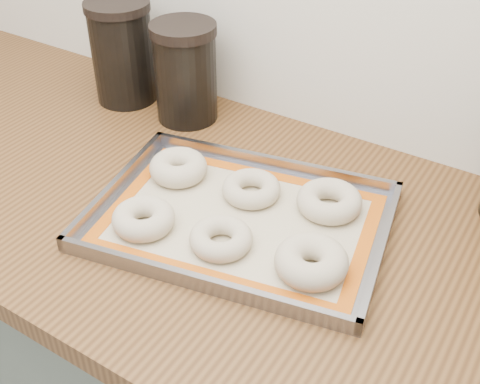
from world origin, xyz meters
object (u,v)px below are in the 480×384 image
Objects in this scene: bagel_back_mid at (251,189)px; canister_left at (122,52)px; canister_mid at (185,72)px; bagel_front_right at (311,261)px; bagel_back_left at (178,167)px; bagel_front_left at (143,218)px; bagel_back_right at (329,201)px; bagel_front_mid at (221,238)px; baking_tray at (240,219)px.

canister_left is (-0.41, 0.16, 0.09)m from bagel_back_mid.
canister_mid is (0.16, 0.00, -0.01)m from canister_left.
bagel_back_mid is 0.50× the size of canister_mid.
bagel_front_right is 1.06× the size of bagel_back_left.
bagel_front_left is 0.47× the size of canister_left.
bagel_back_left is 0.95× the size of bagel_back_right.
baking_tray is at bearing 97.99° from bagel_front_mid.
bagel_front_right reaches higher than bagel_front_mid.
canister_left is at bearing 146.45° from bagel_back_left.
canister_mid reaches higher than bagel_back_left.
bagel_front_right is 0.50× the size of canister_left.
bagel_front_right reaches higher than bagel_back_left.
bagel_back_mid is at bearing 7.87° from bagel_back_left.
bagel_back_right is (0.13, 0.04, 0.00)m from bagel_back_mid.
bagel_back_right is at bearing -13.32° from canister_left.
bagel_back_left reaches higher than bagel_front_left.
bagel_back_right is at bearing 11.87° from bagel_back_left.
bagel_back_right reaches higher than baking_tray.
canister_left is (-0.43, 0.23, 0.10)m from baking_tray.
bagel_front_left is 1.01× the size of bagel_back_mid.
canister_mid reaches higher than bagel_back_mid.
bagel_back_mid is at bearing 101.62° from bagel_front_mid.
bagel_front_right is at bearing 10.79° from bagel_front_left.
bagel_back_left is at bearing 145.64° from bagel_front_mid.
baking_tray is 0.37m from canister_mid.
bagel_front_left is 0.27m from bagel_front_right.
bagel_front_left is 0.46m from canister_left.
bagel_front_mid is at bearing -46.64° from canister_mid.
bagel_front_mid is 0.20m from bagel_back_right.
bagel_front_right is at bearing -33.17° from canister_mid.
baking_tray is at bearing 39.52° from bagel_front_left.
bagel_front_mid is at bearing -120.43° from bagel_back_right.
canister_mid is at bearing 133.36° from bagel_front_mid.
bagel_back_mid is at bearing -33.23° from canister_mid.
bagel_back_left is 0.48× the size of canister_left.
bagel_front_mid is 0.42m from canister_mid.
bagel_back_right reaches higher than bagel_back_mid.
canister_left reaches higher than baking_tray.
bagel_back_left is 0.51× the size of canister_mid.
bagel_front_left is at bearing -74.82° from bagel_back_left.
canister_mid reaches higher than baking_tray.
bagel_front_mid is at bearing -34.36° from bagel_back_left.
bagel_front_right is at bearing 9.41° from bagel_front_mid.
bagel_front_left reaches higher than baking_tray.
canister_mid is at bearing 146.77° from bagel_back_mid.
canister_left is (-0.54, 0.13, 0.08)m from bagel_back_right.
bagel_back_right is 0.41m from canister_mid.
bagel_front_left is at bearing -45.83° from canister_left.
canister_mid reaches higher than bagel_front_left.
bagel_front_mid reaches higher than baking_tray.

